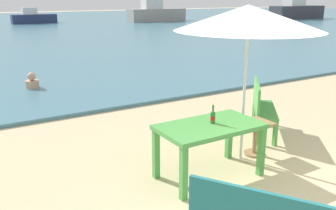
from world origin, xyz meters
TOP-DOWN VIEW (x-y plane):
  - picnic_table_green at (-0.56, 1.45)m, footprint 1.40×0.80m
  - beer_bottle_amber at (-0.49, 1.48)m, footprint 0.07×0.07m
  - patio_umbrella at (0.23, 1.68)m, footprint 2.10×2.10m
  - side_table_wood at (0.52, 1.68)m, footprint 0.44×0.44m
  - bench_green_left at (1.25, 2.32)m, footprint 1.05×1.15m
  - swimmer_person at (-1.59, 7.73)m, footprint 0.34×0.34m
  - boat_ferry at (14.16, 29.12)m, footprint 5.55×1.51m
  - boat_sailboat at (28.46, 24.87)m, footprint 6.38×1.74m
  - boat_barge at (3.68, 32.19)m, footprint 3.73×1.02m

SIDE VIEW (x-z plane):
  - swimmer_person at x=-1.59m, z-range 0.03..0.44m
  - side_table_wood at x=0.52m, z-range 0.08..0.62m
  - bench_green_left at x=1.25m, z-range 0.07..1.02m
  - boat_barge at x=3.68m, z-range -0.11..1.24m
  - picnic_table_green at x=-0.56m, z-range 0.27..1.03m
  - boat_ferry at x=14.16m, z-range -0.20..1.81m
  - beer_bottle_amber at x=-0.49m, z-range 0.72..0.99m
  - boat_sailboat at x=28.46m, z-range -0.25..2.07m
  - patio_umbrella at x=0.23m, z-range 0.97..3.27m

